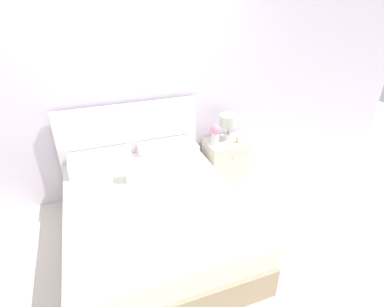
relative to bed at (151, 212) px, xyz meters
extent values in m
plane|color=silver|center=(0.00, 0.90, -0.30)|extent=(12.00, 12.00, 0.00)
cube|color=white|center=(0.00, 0.97, 1.00)|extent=(8.00, 0.06, 2.60)
cube|color=tan|center=(0.00, -0.08, -0.15)|extent=(1.59, 1.96, 0.30)
cube|color=white|center=(0.00, -0.08, 0.12)|extent=(1.55, 1.92, 0.24)
cube|color=white|center=(0.00, 0.88, 0.28)|extent=(1.62, 0.05, 1.15)
cube|color=white|center=(-0.38, 0.65, 0.31)|extent=(0.67, 0.36, 0.14)
cube|color=white|center=(0.38, 0.65, 0.31)|extent=(0.67, 0.36, 0.14)
cube|color=white|center=(0.00, 0.28, 0.35)|extent=(0.35, 0.12, 0.21)
cube|color=silver|center=(1.15, 0.68, -0.01)|extent=(0.50, 0.41, 0.58)
sphere|color=#B2AD93|center=(1.15, 0.46, 0.16)|extent=(0.02, 0.02, 0.02)
cylinder|color=white|center=(1.20, 0.74, 0.33)|extent=(0.11, 0.11, 0.08)
cylinder|color=#B7B29E|center=(1.20, 0.74, 0.42)|extent=(0.02, 0.02, 0.11)
cylinder|color=silver|center=(1.20, 0.74, 0.54)|extent=(0.23, 0.23, 0.13)
cylinder|color=white|center=(0.99, 0.66, 0.36)|extent=(0.09, 0.09, 0.14)
sphere|color=pink|center=(0.99, 0.66, 0.47)|extent=(0.13, 0.13, 0.13)
sphere|color=#609356|center=(1.02, 0.66, 0.44)|extent=(0.06, 0.06, 0.06)
cube|color=beige|center=(1.30, 0.60, 0.32)|extent=(0.09, 0.04, 0.08)
cylinder|color=white|center=(1.30, 0.58, 0.32)|extent=(0.06, 0.00, 0.06)
camera|label=1|loc=(-0.43, -2.35, 1.94)|focal=28.00mm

